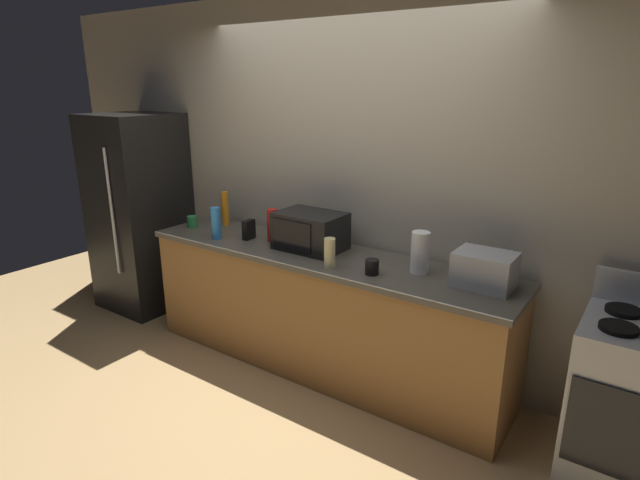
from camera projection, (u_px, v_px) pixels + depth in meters
ground_plane at (287, 390)px, 3.57m from camera, size 8.00×8.00×0.00m
back_wall at (351, 182)px, 3.80m from camera, size 6.40×0.10×2.70m
counter_run at (320, 311)px, 3.74m from camera, size 2.84×0.64×0.90m
refrigerator at (140, 213)px, 4.73m from camera, size 0.72×0.73×1.80m
stove_range at (635, 404)px, 2.65m from camera, size 0.60×0.61×1.08m
microwave at (310, 231)px, 3.67m from camera, size 0.48×0.35×0.27m
toaster_oven at (485, 270)px, 3.00m from camera, size 0.34×0.26×0.21m
paper_towel_roll at (420, 253)px, 3.21m from camera, size 0.12×0.12×0.27m
cordless_phone at (249, 230)px, 3.93m from camera, size 0.06×0.11×0.15m
bottle_spray_cleaner at (216, 223)px, 3.92m from camera, size 0.07×0.07×0.25m
bottle_dish_soap at (225, 209)px, 4.29m from camera, size 0.06×0.06×0.29m
bottle_hot_sauce at (272, 225)px, 3.86m from camera, size 0.08×0.08×0.25m
bottle_hand_soap at (330, 253)px, 3.31m from camera, size 0.07×0.07×0.20m
mug_black at (372, 267)px, 3.21m from camera, size 0.09×0.09×0.10m
mug_green at (192, 222)px, 4.25m from camera, size 0.08×0.08×0.10m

